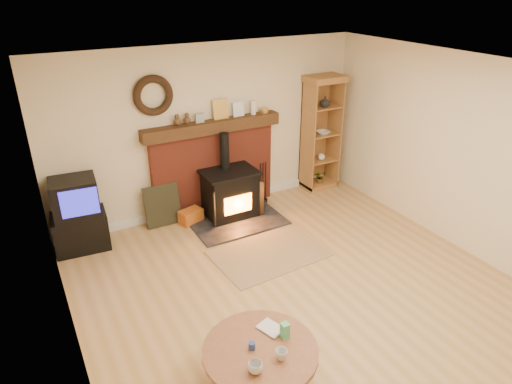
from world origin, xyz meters
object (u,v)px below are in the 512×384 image
wood_stove (231,195)px  tv_unit (78,216)px  coffee_table (261,356)px  curio_cabinet (320,134)px

wood_stove → tv_unit: size_ratio=1.35×
tv_unit → wood_stove: bearing=-5.0°
wood_stove → coffee_table: wood_stove is taller
tv_unit → coffee_table: bearing=-73.0°
wood_stove → curio_cabinet: bearing=8.5°
tv_unit → curio_cabinet: curio_cabinet is taller
wood_stove → curio_cabinet: (1.86, 0.28, 0.62)m
wood_stove → curio_cabinet: size_ratio=0.71×
curio_cabinet → coffee_table: 4.59m
curio_cabinet → coffee_table: (-3.07, -3.36, -0.63)m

